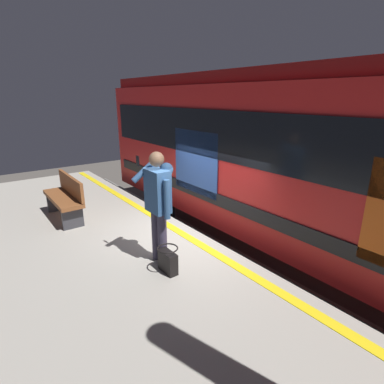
# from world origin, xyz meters

# --- Properties ---
(ground_plane) EXTENTS (23.84, 23.84, 0.00)m
(ground_plane) POSITION_xyz_m (0.00, 0.00, 0.00)
(ground_plane) COLOR #4C4742
(platform) EXTENTS (12.18, 4.65, 1.03)m
(platform) POSITION_xyz_m (0.00, 2.32, 0.52)
(platform) COLOR #9E998E
(platform) RESTS_ON ground
(safety_line) EXTENTS (11.94, 0.16, 0.01)m
(safety_line) POSITION_xyz_m (0.00, 0.30, 1.04)
(safety_line) COLOR yellow
(safety_line) RESTS_ON platform
(track_rail_near) EXTENTS (15.84, 0.08, 0.16)m
(track_rail_near) POSITION_xyz_m (0.00, -1.23, 0.08)
(track_rail_near) COLOR slate
(track_rail_near) RESTS_ON ground
(track_rail_far) EXTENTS (15.84, 0.08, 0.16)m
(track_rail_far) POSITION_xyz_m (0.00, -2.67, 0.08)
(track_rail_far) COLOR slate
(track_rail_far) RESTS_ON ground
(train_carriage) EXTENTS (11.69, 2.93, 3.79)m
(train_carriage) POSITION_xyz_m (-1.38, -1.94, 2.43)
(train_carriage) COLOR red
(train_carriage) RESTS_ON ground
(passenger) EXTENTS (0.57, 0.55, 1.72)m
(passenger) POSITION_xyz_m (-0.53, 1.12, 2.05)
(passenger) COLOR #383347
(passenger) RESTS_ON platform
(handbag) EXTENTS (0.34, 0.31, 0.39)m
(handbag) POSITION_xyz_m (-0.88, 1.21, 1.22)
(handbag) COLOR black
(handbag) RESTS_ON platform
(bench) EXTENTS (1.49, 0.44, 0.90)m
(bench) POSITION_xyz_m (2.12, 1.78, 1.52)
(bench) COLOR brown
(bench) RESTS_ON platform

